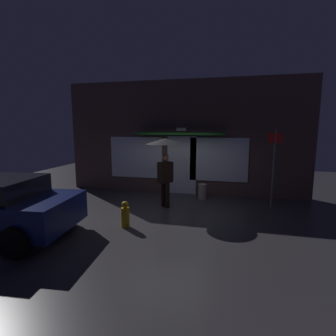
% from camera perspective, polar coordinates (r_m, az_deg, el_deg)
% --- Properties ---
extents(ground_plane, '(18.00, 18.00, 0.00)m').
position_cam_1_polar(ground_plane, '(8.08, 0.01, -9.30)').
color(ground_plane, '#38353A').
extents(building_facade, '(9.18, 1.00, 4.26)m').
position_cam_1_polar(building_facade, '(9.97, 3.20, 6.49)').
color(building_facade, brown).
rests_on(building_facade, ground).
extents(person_with_umbrella, '(1.21, 1.21, 2.19)m').
position_cam_1_polar(person_with_umbrella, '(8.10, -0.60, 3.27)').
color(person_with_umbrella, black).
rests_on(person_with_umbrella, ground).
extents(street_sign_post, '(0.40, 0.07, 2.46)m').
position_cam_1_polar(street_sign_post, '(8.52, 22.10, 0.60)').
color(street_sign_post, '#595B60').
rests_on(street_sign_post, ground).
extents(sidewalk_bollard, '(0.28, 0.28, 0.53)m').
position_cam_1_polar(sidewalk_bollard, '(9.37, 7.51, -5.11)').
color(sidewalk_bollard, '#B2A899').
rests_on(sidewalk_bollard, ground).
extents(fire_hydrant, '(0.21, 0.21, 0.68)m').
position_cam_1_polar(fire_hydrant, '(6.83, -9.33, -10.12)').
color(fire_hydrant, gold).
rests_on(fire_hydrant, ground).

